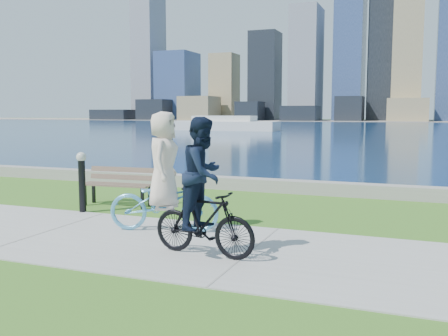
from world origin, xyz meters
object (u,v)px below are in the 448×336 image
(bollard_lamp, at_px, (82,178))
(cyclist_woman, at_px, (164,187))
(cyclist_man, at_px, (203,198))
(park_bench, at_px, (119,182))

(bollard_lamp, height_order, cyclist_woman, cyclist_woman)
(cyclist_man, bearing_deg, bollard_lamp, 67.35)
(bollard_lamp, distance_m, cyclist_woman, 2.75)
(park_bench, bearing_deg, bollard_lamp, -107.51)
(bollard_lamp, xyz_separation_m, cyclist_man, (3.93, -2.19, 0.15))
(park_bench, height_order, bollard_lamp, bollard_lamp)
(park_bench, distance_m, cyclist_man, 4.93)
(cyclist_woman, bearing_deg, bollard_lamp, 55.03)
(cyclist_man, bearing_deg, cyclist_woman, 54.10)
(park_bench, relative_size, cyclist_woman, 0.80)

